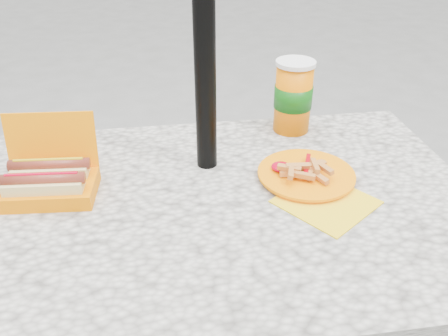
{
  "coord_description": "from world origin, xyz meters",
  "views": [
    {
      "loc": [
        -0.11,
        -0.86,
        1.36
      ],
      "look_at": [
        0.03,
        0.05,
        0.8
      ],
      "focal_mm": 38.0,
      "sensor_mm": 36.0,
      "label": 1
    }
  ],
  "objects": [
    {
      "name": "picnic_table",
      "position": [
        0.0,
        0.0,
        0.64
      ],
      "size": [
        1.2,
        0.8,
        0.75
      ],
      "color": "beige",
      "rests_on": "ground"
    },
    {
      "name": "umbrella_pole",
      "position": [
        0.0,
        0.16,
        1.1
      ],
      "size": [
        0.05,
        0.05,
        2.2
      ],
      "primitive_type": "cylinder",
      "color": "black",
      "rests_on": "ground"
    },
    {
      "name": "hotdog_box",
      "position": [
        -0.37,
        0.08,
        0.79
      ],
      "size": [
        0.22,
        0.17,
        0.17
      ],
      "rotation": [
        0.0,
        0.0,
        -0.08
      ],
      "color": "#FF8400",
      "rests_on": "picnic_table"
    },
    {
      "name": "fries_plate",
      "position": [
        0.23,
        0.05,
        0.76
      ],
      "size": [
        0.26,
        0.35,
        0.05
      ],
      "rotation": [
        0.0,
        0.0,
        0.43
      ],
      "color": "yellow",
      "rests_on": "picnic_table"
    },
    {
      "name": "soda_cup",
      "position": [
        0.26,
        0.32,
        0.85
      ],
      "size": [
        0.11,
        0.11,
        0.2
      ],
      "rotation": [
        0.0,
        0.0,
        -0.2
      ],
      "color": "#FF7800",
      "rests_on": "picnic_table"
    }
  ]
}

